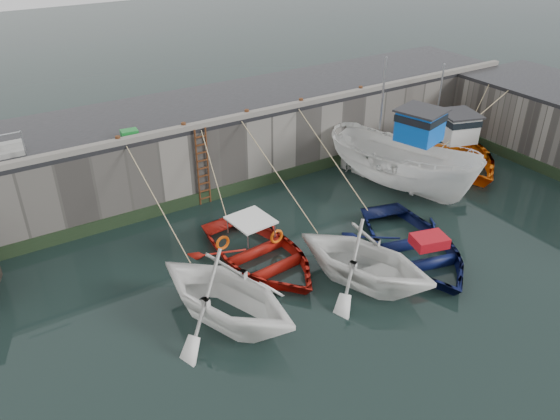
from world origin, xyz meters
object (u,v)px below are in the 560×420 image
fish_crate (129,133)px  bollard_c (247,113)px  boat_near_white (227,319)px  boat_near_blue (260,261)px  bollard_d (301,102)px  bollard_e (361,89)px  boat_far_orange (446,149)px  boat_near_navy (413,254)px  bollard_a (118,140)px  boat_near_blacktrim (362,282)px  boat_far_white (402,164)px  bollard_b (184,126)px  ladder (203,168)px

fish_crate → bollard_c: size_ratio=2.13×
boat_near_white → boat_near_blue: bearing=19.3°
bollard_d → bollard_e: 3.20m
boat_far_orange → boat_near_navy: bearing=-126.9°
bollard_a → bollard_d: 7.80m
boat_near_navy → bollard_e: size_ratio=19.91×
boat_near_blacktrim → bollard_e: 10.30m
boat_near_navy → boat_far_white: bearing=67.3°
bollard_b → bollard_c: (2.70, 0.00, 0.00)m
boat_near_blue → bollard_a: (-2.86, 5.00, 3.30)m
bollard_d → fish_crate: bearing=177.0°
boat_far_white → bollard_e: (0.42, 3.49, 2.17)m
bollard_c → bollard_d: (2.60, 0.00, 0.00)m
ladder → bollard_a: 3.47m
ladder → bollard_c: 2.81m
ladder → boat_near_white: ladder is taller
boat_near_navy → bollard_c: (-2.39, 7.44, 3.30)m
bollard_b → bollard_c: 2.70m
bollard_b → bollard_e: 8.50m
boat_near_blue → bollard_d: bollard_d is taller
boat_near_blue → boat_near_navy: bearing=-33.0°
boat_near_white → fish_crate: size_ratio=8.20×
bollard_a → bollard_c: same height
boat_near_blacktrim → boat_far_white: size_ratio=0.64×
boat_near_navy → bollard_d: (0.21, 7.44, 3.30)m
boat_near_white → boat_far_white: bearing=-2.4°
boat_near_blacktrim → bollard_d: (2.74, 7.74, 3.30)m
bollard_a → bollard_e: same height
bollard_a → bollard_b: size_ratio=1.00×
boat_far_white → boat_near_navy: bearing=-143.8°
bollard_a → boat_near_blacktrim: bearing=-56.8°
boat_near_navy → boat_far_orange: bearing=50.8°
ladder → boat_far_orange: 11.72m
fish_crate → boat_near_blacktrim: bearing=-55.8°
boat_far_white → bollard_a: boat_far_white is taller
boat_near_white → boat_far_orange: boat_far_orange is taller
fish_crate → bollard_b: size_ratio=2.13×
bollard_b → bollard_c: same height
boat_near_navy → boat_far_white: boat_far_white is taller
boat_far_white → bollard_c: (-5.38, 3.49, 2.17)m
ladder → bollard_c: (2.20, 0.34, 1.71)m
boat_near_navy → fish_crate: bearing=146.5°
boat_near_blue → boat_near_navy: boat_near_navy is taller
boat_near_white → bollard_a: size_ratio=17.51×
ladder → boat_near_blacktrim: bearing=-74.5°
boat_far_orange → bollard_e: (-3.49, 2.36, 2.81)m
fish_crate → bollard_d: bearing=2.1°
boat_far_white → bollard_b: 9.07m
bollard_c → bollard_a: bearing=180.0°
boat_near_navy → bollard_d: size_ratio=19.91×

